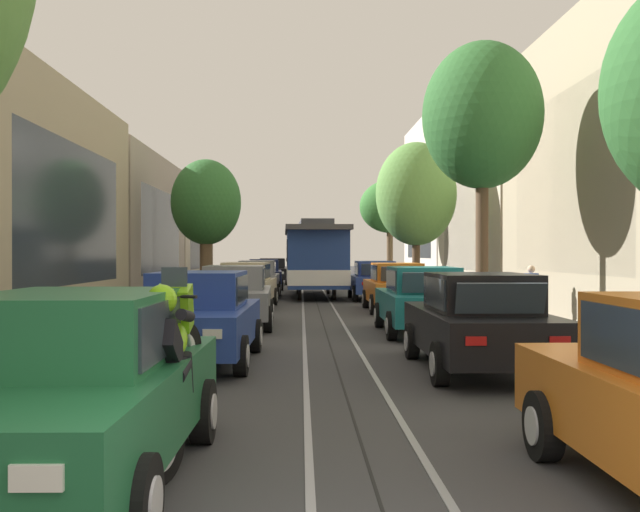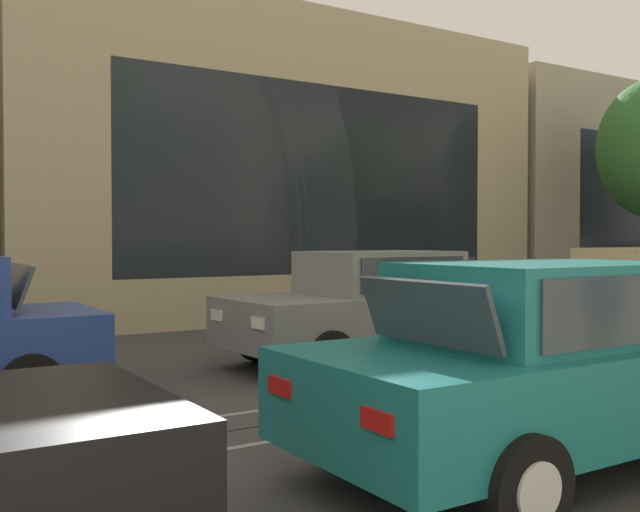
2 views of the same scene
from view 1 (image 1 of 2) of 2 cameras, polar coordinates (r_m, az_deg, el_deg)
name	(u,v)px [view 1 (image 1 of 2)]	position (r m, az deg, el deg)	size (l,w,h in m)	color
ground_plane	(319,310)	(24.20, -0.09, -4.28)	(160.00, 160.00, 0.00)	#38383A
trolley_track_rails	(317,303)	(27.38, -0.26, -3.74)	(1.14, 59.95, 0.01)	gray
building_facade_left	(60,215)	(28.14, -19.92, 3.06)	(5.26, 51.65, 7.04)	#BCAD93
building_facade_right	(573,176)	(28.34, 19.38, 6.03)	(5.88, 51.65, 10.99)	#BCAD93
parked_car_green_near_left	(72,388)	(6.34, -19.08, -9.86)	(2.05, 4.38, 1.58)	#1E6038
parked_car_blue_second_left	(199,317)	(12.70, -9.60, -4.78)	(2.06, 4.39, 1.58)	#233D93
parked_car_grey_mid_left	(235,296)	(18.71, -6.78, -3.16)	(2.08, 4.40, 1.58)	slate
parked_car_beige_fourth_left	(246,285)	(25.10, -5.90, -2.29)	(2.15, 4.42, 1.58)	#C1B28E
parked_car_silver_fifth_left	(257,279)	(31.11, -5.00, -1.80)	(2.01, 4.36, 1.58)	#B7B7BC
parked_car_navy_sixth_left	(264,274)	(37.77, -4.45, -1.44)	(2.12, 4.41, 1.58)	#19234C
parked_car_black_far_left	(273,271)	(44.08, -3.78, -1.20)	(2.06, 4.39, 1.58)	black
parked_car_black_second_right	(479,322)	(11.92, 12.48, -5.10)	(2.02, 4.37, 1.58)	black
parked_car_teal_mid_right	(422,300)	(17.20, 8.10, -3.46)	(2.02, 4.37, 1.58)	#196B70
parked_car_orange_fourth_right	(396,287)	(23.64, 6.07, -2.45)	(2.00, 4.36, 1.58)	orange
parked_car_blue_fifth_right	(374,280)	(29.47, 4.32, -1.91)	(2.01, 4.36, 1.58)	#233D93
street_tree_kerb_left_second	(206,204)	(28.95, -9.01, 4.11)	(2.77, 2.94, 5.63)	brown
street_tree_kerb_right_second	(482,117)	(20.15, 12.72, 10.70)	(3.20, 3.39, 7.58)	brown
street_tree_kerb_right_mid	(416,194)	(30.47, 7.63, 4.86)	(3.39, 2.92, 6.55)	brown
street_tree_kerb_right_fourth	(390,207)	(40.15, 5.55, 3.86)	(3.37, 2.73, 5.96)	brown
cable_car_trolley	(315,259)	(31.28, -0.42, -0.21)	(2.78, 9.17, 3.28)	navy
motorcycle_with_rider	(166,364)	(6.55, -12.12, -8.35)	(0.51, 1.87, 1.78)	black
pedestrian_on_left_pavement	(531,289)	(21.48, 16.39, -2.52)	(0.55, 0.25, 1.56)	#4C4233
fire_hydrant	(640,367)	(10.33, 24.04, -8.04)	(0.40, 0.22, 0.84)	gold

